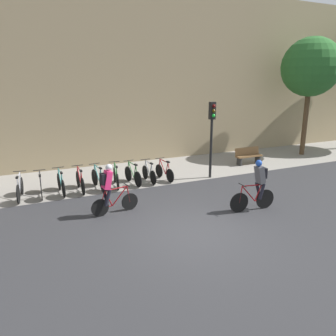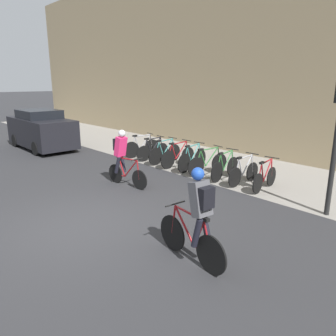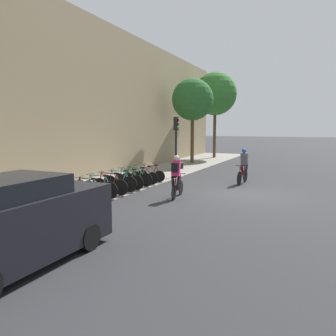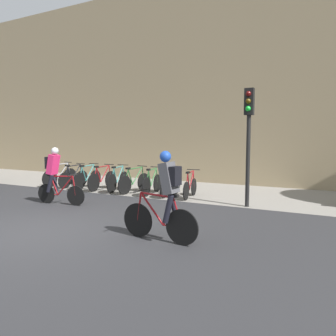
{
  "view_description": "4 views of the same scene",
  "coord_description": "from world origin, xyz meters",
  "px_view_note": "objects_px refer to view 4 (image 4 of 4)",
  "views": [
    {
      "loc": [
        -4.33,
        -7.73,
        4.39
      ],
      "look_at": [
        0.16,
        2.17,
        1.44
      ],
      "focal_mm": 35.0,
      "sensor_mm": 36.0,
      "label": 1
    },
    {
      "loc": [
        6.36,
        -3.17,
        3.16
      ],
      "look_at": [
        -0.14,
        2.73,
        0.83
      ],
      "focal_mm": 35.0,
      "sensor_mm": 36.0,
      "label": 2
    },
    {
      "loc": [
        -13.79,
        -2.71,
        2.82
      ],
      "look_at": [
        1.31,
        4.23,
        0.79
      ],
      "focal_mm": 35.0,
      "sensor_mm": 36.0,
      "label": 3
    },
    {
      "loc": [
        5.75,
        -4.83,
        2.04
      ],
      "look_at": [
        1.41,
        3.57,
        1.16
      ],
      "focal_mm": 35.0,
      "sensor_mm": 36.0,
      "label": 4
    }
  ],
  "objects_px": {
    "cyclist_grey": "(166,194)",
    "parked_bike_7": "(170,185)",
    "parked_bike_3": "(102,179)",
    "traffic_light_pole": "(249,125)",
    "cyclist_pink": "(55,173)",
    "parked_bike_4": "(118,180)",
    "parked_bike_1": "(73,178)",
    "parked_bike_6": "(152,183)",
    "parked_bike_5": "(134,182)",
    "parked_bike_2": "(88,178)",
    "parked_bike_8": "(190,187)",
    "parked_bike_0": "(60,176)"
  },
  "relations": [
    {
      "from": "cyclist_pink",
      "to": "parked_bike_0",
      "type": "xyz_separation_m",
      "value": [
        -2.72,
        2.86,
        -0.53
      ]
    },
    {
      "from": "parked_bike_3",
      "to": "traffic_light_pole",
      "type": "bearing_deg",
      "value": -5.47
    },
    {
      "from": "cyclist_pink",
      "to": "cyclist_grey",
      "type": "xyz_separation_m",
      "value": [
        4.72,
        -1.7,
        -0.0
      ]
    },
    {
      "from": "parked_bike_4",
      "to": "traffic_light_pole",
      "type": "relative_size",
      "value": 0.48
    },
    {
      "from": "parked_bike_4",
      "to": "parked_bike_5",
      "type": "xyz_separation_m",
      "value": [
        0.75,
        -0.0,
        -0.01
      ]
    },
    {
      "from": "parked_bike_0",
      "to": "parked_bike_4",
      "type": "distance_m",
      "value": 2.99
    },
    {
      "from": "cyclist_pink",
      "to": "parked_bike_7",
      "type": "distance_m",
      "value": 3.84
    },
    {
      "from": "parked_bike_8",
      "to": "traffic_light_pole",
      "type": "xyz_separation_m",
      "value": [
        2.07,
        -0.56,
        2.02
      ]
    },
    {
      "from": "parked_bike_1",
      "to": "parked_bike_6",
      "type": "height_order",
      "value": "parked_bike_6"
    },
    {
      "from": "parked_bike_4",
      "to": "traffic_light_pole",
      "type": "bearing_deg",
      "value": -6.28
    },
    {
      "from": "parked_bike_7",
      "to": "cyclist_pink",
      "type": "bearing_deg",
      "value": -131.26
    },
    {
      "from": "parked_bike_2",
      "to": "parked_bike_7",
      "type": "relative_size",
      "value": 1.09
    },
    {
      "from": "parked_bike_1",
      "to": "parked_bike_7",
      "type": "relative_size",
      "value": 1.02
    },
    {
      "from": "parked_bike_4",
      "to": "parked_bike_6",
      "type": "distance_m",
      "value": 1.49
    },
    {
      "from": "cyclist_pink",
      "to": "parked_bike_2",
      "type": "bearing_deg",
      "value": 113.25
    },
    {
      "from": "parked_bike_1",
      "to": "traffic_light_pole",
      "type": "bearing_deg",
      "value": -4.36
    },
    {
      "from": "parked_bike_1",
      "to": "parked_bike_7",
      "type": "distance_m",
      "value": 4.48
    },
    {
      "from": "parked_bike_5",
      "to": "cyclist_grey",
      "type": "bearing_deg",
      "value": -50.85
    },
    {
      "from": "parked_bike_4",
      "to": "parked_bike_6",
      "type": "relative_size",
      "value": 1.01
    },
    {
      "from": "cyclist_grey",
      "to": "parked_bike_2",
      "type": "relative_size",
      "value": 1.04
    },
    {
      "from": "cyclist_pink",
      "to": "parked_bike_8",
      "type": "bearing_deg",
      "value": 41.28
    },
    {
      "from": "cyclist_pink",
      "to": "parked_bike_4",
      "type": "bearing_deg",
      "value": 84.68
    },
    {
      "from": "parked_bike_4",
      "to": "parked_bike_1",
      "type": "bearing_deg",
      "value": -179.98
    },
    {
      "from": "parked_bike_2",
      "to": "parked_bike_5",
      "type": "xyz_separation_m",
      "value": [
        2.24,
        -0.0,
        -0.0
      ]
    },
    {
      "from": "cyclist_pink",
      "to": "parked_bike_2",
      "type": "relative_size",
      "value": 1.02
    },
    {
      "from": "cyclist_pink",
      "to": "parked_bike_8",
      "type": "height_order",
      "value": "cyclist_pink"
    },
    {
      "from": "parked_bike_2",
      "to": "parked_bike_7",
      "type": "bearing_deg",
      "value": -0.0
    },
    {
      "from": "parked_bike_4",
      "to": "traffic_light_pole",
      "type": "height_order",
      "value": "traffic_light_pole"
    },
    {
      "from": "parked_bike_7",
      "to": "traffic_light_pole",
      "type": "xyz_separation_m",
      "value": [
        2.82,
        -0.56,
        2.01
      ]
    },
    {
      "from": "cyclist_pink",
      "to": "parked_bike_7",
      "type": "bearing_deg",
      "value": 48.74
    },
    {
      "from": "parked_bike_2",
      "to": "traffic_light_pole",
      "type": "relative_size",
      "value": 0.5
    },
    {
      "from": "parked_bike_5",
      "to": "traffic_light_pole",
      "type": "distance_m",
      "value": 4.78
    },
    {
      "from": "parked_bike_6",
      "to": "parked_bike_3",
      "type": "bearing_deg",
      "value": -179.98
    },
    {
      "from": "parked_bike_7",
      "to": "parked_bike_4",
      "type": "bearing_deg",
      "value": 179.97
    },
    {
      "from": "parked_bike_1",
      "to": "parked_bike_3",
      "type": "relative_size",
      "value": 0.92
    },
    {
      "from": "parked_bike_3",
      "to": "parked_bike_8",
      "type": "distance_m",
      "value": 3.73
    },
    {
      "from": "parked_bike_8",
      "to": "traffic_light_pole",
      "type": "relative_size",
      "value": 0.45
    },
    {
      "from": "parked_bike_2",
      "to": "parked_bike_4",
      "type": "height_order",
      "value": "parked_bike_4"
    },
    {
      "from": "parked_bike_1",
      "to": "parked_bike_8",
      "type": "xyz_separation_m",
      "value": [
        5.23,
        -0.0,
        -0.01
      ]
    },
    {
      "from": "cyclist_pink",
      "to": "cyclist_grey",
      "type": "distance_m",
      "value": 5.02
    },
    {
      "from": "cyclist_grey",
      "to": "parked_bike_7",
      "type": "distance_m",
      "value": 5.1
    },
    {
      "from": "cyclist_grey",
      "to": "parked_bike_1",
      "type": "xyz_separation_m",
      "value": [
        -6.7,
        4.56,
        -0.55
      ]
    },
    {
      "from": "cyclist_pink",
      "to": "parked_bike_1",
      "type": "distance_m",
      "value": 3.52
    },
    {
      "from": "cyclist_grey",
      "to": "traffic_light_pole",
      "type": "xyz_separation_m",
      "value": [
        0.6,
        4.01,
        1.45
      ]
    },
    {
      "from": "parked_bike_0",
      "to": "traffic_light_pole",
      "type": "relative_size",
      "value": 0.5
    },
    {
      "from": "parked_bike_8",
      "to": "cyclist_pink",
      "type": "bearing_deg",
      "value": -138.72
    },
    {
      "from": "parked_bike_2",
      "to": "parked_bike_4",
      "type": "distance_m",
      "value": 1.49
    },
    {
      "from": "parked_bike_1",
      "to": "parked_bike_5",
      "type": "height_order",
      "value": "parked_bike_5"
    },
    {
      "from": "cyclist_pink",
      "to": "parked_bike_3",
      "type": "height_order",
      "value": "cyclist_pink"
    },
    {
      "from": "parked_bike_4",
      "to": "parked_bike_7",
      "type": "height_order",
      "value": "parked_bike_4"
    }
  ]
}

